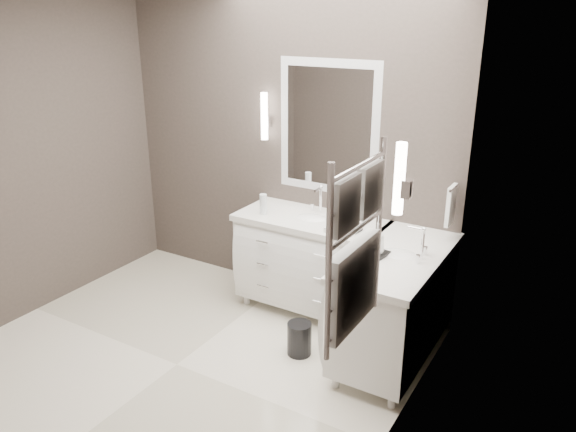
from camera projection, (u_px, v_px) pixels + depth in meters
The scene contains 19 objects.
floor at pixel (177, 365), 4.13m from camera, with size 3.20×3.00×0.01m, color white.
wall_back at pixel (282, 145), 4.88m from camera, with size 3.20×0.01×2.70m, color #423935.
wall_left at pixel (10, 158), 4.44m from camera, with size 0.01×3.00×2.70m, color #423935.
wall_right at pixel (396, 238), 2.89m from camera, with size 0.01×3.00×2.70m, color #423935.
vanity_back at pixel (311, 258), 4.74m from camera, with size 1.24×0.59×0.97m.
vanity_right at pixel (396, 300), 4.05m from camera, with size 0.59×1.24×0.97m.
mirror_back at pixel (328, 128), 4.58m from camera, with size 0.90×0.02×1.10m.
mirror_right at pixel (441, 165), 3.48m from camera, with size 0.02×0.90×1.10m.
sconce_back at pixel (264, 117), 4.79m from camera, with size 0.06×0.06×0.40m.
sconce_right at pixel (399, 180), 3.03m from camera, with size 0.06×0.06×0.40m.
towel_bar_corner at pixel (451, 205), 4.10m from camera, with size 0.03×0.22×0.30m.
towel_ladder at pixel (354, 256), 2.58m from camera, with size 0.06×0.58×0.90m.
waste_bin at pixel (299, 339), 4.22m from camera, with size 0.18×0.18×0.26m, color black.
amenity_tray_back at pixel (351, 229), 4.34m from camera, with size 0.15×0.11×0.02m, color black.
amenity_tray_right at pixel (378, 254), 3.90m from camera, with size 0.11×0.15×0.02m, color black.
water_bottle at pixel (263, 204), 4.66m from camera, with size 0.06×0.06×0.17m, color silver.
soap_bottle_a at pixel (349, 217), 4.34m from camera, with size 0.07×0.07×0.15m, color white.
soap_bottle_b at pixel (353, 224), 4.28m from camera, with size 0.07×0.07×0.09m, color black.
soap_bottle_c at pixel (379, 240), 3.86m from camera, with size 0.07×0.07×0.18m, color white.
Camera 1 is at (2.50, -2.58, 2.46)m, focal length 35.00 mm.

